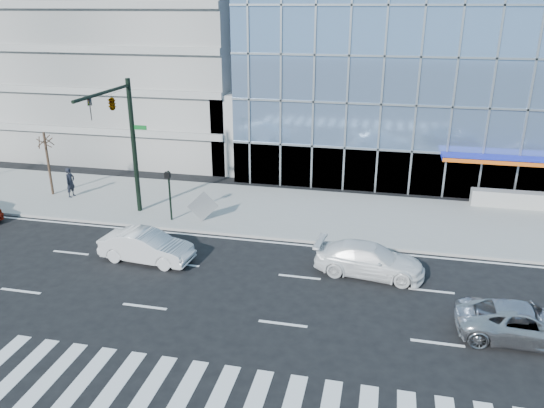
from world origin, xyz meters
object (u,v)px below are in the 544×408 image
(street_tree_near, at_px, (45,141))
(ped_signal_post, at_px, (169,188))
(white_suv, at_px, (369,260))
(tilted_panel, at_px, (203,206))
(silver_suv, at_px, (524,323))
(pedestrian, at_px, (70,182))
(white_sedan, at_px, (146,246))
(traffic_signal, at_px, (119,118))

(street_tree_near, bearing_deg, ped_signal_post, -15.06)
(white_suv, relative_size, tilted_panel, 3.97)
(silver_suv, height_order, pedestrian, pedestrian)
(pedestrian, relative_size, tilted_panel, 1.50)
(silver_suv, distance_m, tilted_panel, 17.80)
(white_sedan, bearing_deg, white_suv, -79.90)
(ped_signal_post, bearing_deg, white_sedan, -81.19)
(street_tree_near, xyz_separation_m, tilted_panel, (11.39, -2.24, -2.71))
(traffic_signal, distance_m, street_tree_near, 7.96)
(ped_signal_post, height_order, white_sedan, ped_signal_post)
(street_tree_near, height_order, white_suv, street_tree_near)
(tilted_panel, bearing_deg, pedestrian, 138.75)
(white_suv, height_order, tilted_panel, tilted_panel)
(street_tree_near, xyz_separation_m, white_suv, (21.16, -6.47, -3.03))
(ped_signal_post, bearing_deg, white_suv, -18.54)
(white_suv, bearing_deg, white_sedan, 100.77)
(traffic_signal, bearing_deg, tilted_panel, 8.91)
(traffic_signal, bearing_deg, white_suv, -14.03)
(ped_signal_post, bearing_deg, street_tree_near, 164.94)
(white_suv, relative_size, white_sedan, 1.10)
(ped_signal_post, distance_m, white_sedan, 5.13)
(ped_signal_post, relative_size, white_suv, 0.58)
(silver_suv, distance_m, white_sedan, 17.18)
(traffic_signal, bearing_deg, silver_suv, -20.60)
(ped_signal_post, height_order, street_tree_near, street_tree_near)
(traffic_signal, height_order, pedestrian, traffic_signal)
(traffic_signal, relative_size, silver_suv, 1.60)
(pedestrian, bearing_deg, street_tree_near, 94.83)
(silver_suv, distance_m, white_suv, 7.23)
(traffic_signal, distance_m, tilted_panel, 6.76)
(white_sedan, relative_size, pedestrian, 2.41)
(white_sedan, bearing_deg, tilted_panel, -7.31)
(white_suv, height_order, white_sedan, white_sedan)
(silver_suv, xyz_separation_m, tilted_panel, (-15.77, 8.26, 0.37))
(traffic_signal, relative_size, ped_signal_post, 2.67)
(tilted_panel, bearing_deg, white_suv, -52.63)
(street_tree_near, distance_m, silver_suv, 29.28)
(street_tree_near, height_order, silver_suv, street_tree_near)
(tilted_panel, bearing_deg, silver_suv, -56.89)
(white_suv, xyz_separation_m, tilted_panel, (-9.77, 4.22, 0.32))
(traffic_signal, height_order, white_suv, traffic_signal)
(traffic_signal, distance_m, white_sedan, 7.75)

